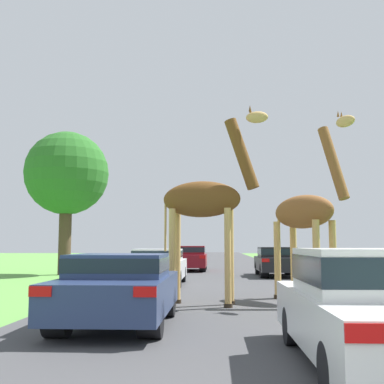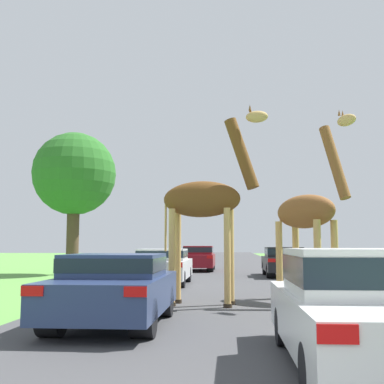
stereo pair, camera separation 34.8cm
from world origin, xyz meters
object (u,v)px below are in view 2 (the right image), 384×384
at_px(car_queue_right, 163,265).
at_px(car_verge_right, 284,261).
at_px(car_lead_maroon, 361,305).
at_px(car_far_ahead, 115,287).
at_px(car_queue_left, 199,258).
at_px(tree_centre_back, 74,175).
at_px(giraffe_companion, 308,215).
at_px(giraffe_near_road, 207,202).

xyz_separation_m(car_queue_right, car_verge_right, (5.10, 5.04, 0.02)).
bearing_deg(car_lead_maroon, car_verge_right, 86.79).
bearing_deg(car_far_ahead, car_queue_left, 88.81).
relative_size(car_queue_right, car_queue_left, 1.03).
bearing_deg(tree_centre_back, car_queue_left, 32.94).
bearing_deg(car_queue_left, tree_centre_back, -147.06).
bearing_deg(car_queue_right, giraffe_companion, -46.98).
height_order(car_queue_right, car_queue_left, car_queue_left).
bearing_deg(car_verge_right, giraffe_near_road, -105.72).
bearing_deg(giraffe_companion, car_lead_maroon, 48.72).
bearing_deg(giraffe_near_road, tree_centre_back, -139.75).
relative_size(giraffe_companion, tree_centre_back, 0.68).
bearing_deg(giraffe_companion, car_queue_right, -83.93).
relative_size(car_far_ahead, car_verge_right, 0.92).
relative_size(giraffe_near_road, car_queue_right, 1.17).
relative_size(car_queue_left, car_verge_right, 0.98).
bearing_deg(car_lead_maroon, tree_centre_back, 118.31).
height_order(car_far_ahead, tree_centre_back, tree_centre_back).
xyz_separation_m(car_lead_maroon, car_far_ahead, (-3.78, 2.87, -0.05)).
distance_m(car_far_ahead, tree_centre_back, 16.49).
distance_m(giraffe_companion, car_far_ahead, 6.23).
distance_m(car_lead_maroon, car_queue_left, 21.94).
xyz_separation_m(car_lead_maroon, car_queue_left, (-3.39, 21.67, -0.02)).
distance_m(giraffe_near_road, car_queue_right, 6.69).
xyz_separation_m(car_far_ahead, tree_centre_back, (-5.75, 14.83, 4.34)).
distance_m(car_queue_left, tree_centre_back, 8.49).
xyz_separation_m(giraffe_companion, car_far_ahead, (-4.32, -4.19, -1.60)).
distance_m(car_queue_right, car_verge_right, 7.17).
bearing_deg(car_verge_right, tree_centre_back, 176.79).
height_order(car_lead_maroon, car_queue_left, car_lead_maroon).
xyz_separation_m(car_queue_left, tree_centre_back, (-6.14, -3.98, 4.31)).
relative_size(car_queue_right, car_verge_right, 1.01).
xyz_separation_m(car_verge_right, tree_centre_back, (-10.49, 0.59, 4.32)).
relative_size(giraffe_companion, car_queue_left, 1.17).
bearing_deg(car_queue_right, car_far_ahead, -87.80).
bearing_deg(car_queue_left, giraffe_near_road, -85.59).
distance_m(car_lead_maroon, car_queue_right, 12.76).
height_order(giraffe_companion, car_verge_right, giraffe_companion).
bearing_deg(car_lead_maroon, giraffe_companion, 85.68).
height_order(car_queue_left, tree_centre_back, tree_centre_back).
distance_m(car_queue_right, car_queue_left, 9.64).
relative_size(car_queue_right, tree_centre_back, 0.60).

